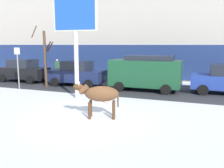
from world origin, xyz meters
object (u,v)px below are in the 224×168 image
(bare_tree_left_lot, at_px, (45,56))
(street_sign, at_px, (18,65))
(billboard, at_px, (75,20))
(car_black_sedan, at_px, (23,71))
(car_darkgreen_van, at_px, (146,72))
(pedestrian_by_cars, at_px, (57,69))
(cow_brown, at_px, (100,94))
(car_navy_sedan, at_px, (77,73))

(bare_tree_left_lot, relative_size, street_sign, 1.55)
(billboard, bearing_deg, car_black_sedan, 151.60)
(billboard, distance_m, street_sign, 5.73)
(car_black_sedan, xyz_separation_m, car_darkgreen_van, (10.30, -0.24, 0.33))
(car_black_sedan, height_order, pedestrian_by_cars, car_black_sedan)
(cow_brown, height_order, street_sign, street_sign)
(car_black_sedan, bearing_deg, bare_tree_left_lot, -23.14)
(car_black_sedan, height_order, street_sign, street_sign)
(car_darkgreen_van, relative_size, bare_tree_left_lot, 1.05)
(cow_brown, xyz_separation_m, car_navy_sedan, (-4.79, 6.67, -0.09))
(billboard, bearing_deg, bare_tree_left_lot, 147.63)
(billboard, xyz_separation_m, pedestrian_by_cars, (-5.68, 6.56, -3.43))
(car_navy_sedan, relative_size, car_darkgreen_van, 0.91)
(billboard, xyz_separation_m, street_sign, (-5.00, 0.95, -2.64))
(car_darkgreen_van, bearing_deg, cow_brown, -93.40)
(billboard, height_order, car_darkgreen_van, billboard)
(pedestrian_by_cars, bearing_deg, cow_brown, -48.46)
(pedestrian_by_cars, distance_m, bare_tree_left_lot, 4.60)
(pedestrian_by_cars, bearing_deg, car_navy_sedan, -37.93)
(cow_brown, distance_m, bare_tree_left_lot, 8.67)
(bare_tree_left_lot, bearing_deg, street_sign, -124.05)
(street_sign, bearing_deg, pedestrian_by_cars, 96.89)
(cow_brown, relative_size, car_darkgreen_van, 0.42)
(car_black_sedan, height_order, car_navy_sedan, same)
(cow_brown, height_order, car_black_sedan, car_black_sedan)
(bare_tree_left_lot, bearing_deg, car_darkgreen_van, 9.22)
(car_black_sedan, xyz_separation_m, bare_tree_left_lot, (3.24, -1.38, 1.29))
(cow_brown, relative_size, car_navy_sedan, 0.46)
(car_navy_sedan, distance_m, bare_tree_left_lot, 2.60)
(billboard, relative_size, car_darkgreen_van, 1.21)
(car_black_sedan, relative_size, car_navy_sedan, 1.00)
(pedestrian_by_cars, xyz_separation_m, street_sign, (0.68, -5.61, 0.79))
(pedestrian_by_cars, relative_size, bare_tree_left_lot, 0.40)
(car_darkgreen_van, xyz_separation_m, bare_tree_left_lot, (-7.06, -1.15, 0.95))
(billboard, relative_size, car_black_sedan, 1.32)
(pedestrian_by_cars, relative_size, street_sign, 0.61)
(car_darkgreen_van, height_order, street_sign, street_sign)
(pedestrian_by_cars, xyz_separation_m, bare_tree_left_lot, (1.73, -4.06, 1.31))
(car_navy_sedan, xyz_separation_m, bare_tree_left_lot, (-1.88, -1.25, 1.29))
(cow_brown, distance_m, billboard, 5.19)
(cow_brown, height_order, car_darkgreen_van, car_darkgreen_van)
(car_navy_sedan, relative_size, pedestrian_by_cars, 2.43)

